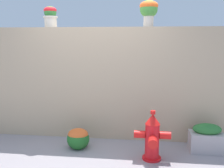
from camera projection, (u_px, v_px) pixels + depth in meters
ground_plane at (87, 158)px, 3.81m from camera, size 24.00×24.00×0.00m
stone_wall at (97, 83)px, 4.60m from camera, size 5.98×0.41×2.00m
potted_plant_1 at (50, 15)px, 4.47m from camera, size 0.25×0.25×0.38m
potted_plant_2 at (149, 9)px, 4.24m from camera, size 0.32×0.32×0.45m
fire_hydrant at (152, 138)px, 3.71m from camera, size 0.55×0.43×0.76m
flower_bush_left at (78, 138)px, 4.13m from camera, size 0.37×0.34×0.35m
planter_box at (206, 138)px, 4.00m from camera, size 0.53×0.30×0.47m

